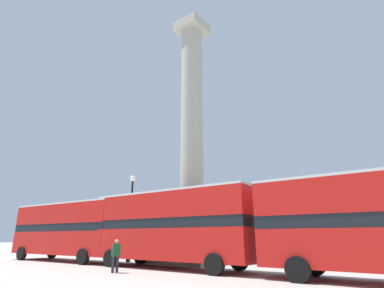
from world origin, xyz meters
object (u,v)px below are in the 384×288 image
Objects in this scene: monument_column at (192,170)px; bus_b at (172,225)px; pedestrian_near_lamp at (116,254)px; street_lamp at (131,210)px; bus_c at (69,229)px; equestrian_statue at (136,239)px.

monument_column is 2.02× the size of bus_b.
bus_b is 6.59× the size of pedestrian_near_lamp.
street_lamp is at bearing 160.17° from bus_b.
bus_b is 10.07m from bus_c.
equestrian_statue is at bearing 90.92° from bus_c.
monument_column is 6.43m from bus_b.
bus_b is at bearing -66.90° from monument_column.
monument_column is 1.98× the size of bus_c.
equestrian_statue is 14.18m from pedestrian_near_lamp.
pedestrian_near_lamp is (-0.95, -3.19, -1.51)m from bus_b.
street_lamp reaches higher than bus_c.
bus_b is 0.98× the size of bus_c.
monument_column is 5.55m from street_lamp.
bus_b is 1.67× the size of street_lamp.
monument_column reaches higher than street_lamp.
pedestrian_near_lamp is at bearing -108.89° from bus_b.
pedestrian_near_lamp is (9.82, -10.21, -0.67)m from equestrian_statue.
equestrian_statue reaches higher than bus_c.
equestrian_statue is at bearing 133.91° from street_lamp.
street_lamp is at bearing -146.36° from monument_column.
monument_column reaches higher than pedestrian_near_lamp.
street_lamp reaches higher than bus_b.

